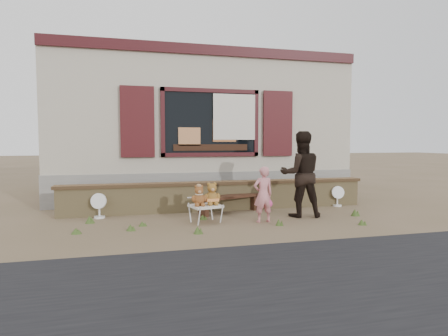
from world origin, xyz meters
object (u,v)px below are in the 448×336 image
object	(u,v)px
folding_chair	(205,207)
adult	(301,174)
bench	(229,200)
child	(263,194)
teddy_bear_left	(199,195)
teddy_bear_right	(212,193)

from	to	relation	value
folding_chair	adult	bearing A→B (deg)	-11.90
bench	adult	size ratio (longest dim) A/B	0.85
bench	child	size ratio (longest dim) A/B	1.40
folding_chair	child	bearing A→B (deg)	-26.88
teddy_bear_left	teddy_bear_right	distance (m)	0.28
teddy_bear_right	child	bearing A→B (deg)	-30.50
teddy_bear_left	folding_chair	bearing A→B (deg)	0.00
teddy_bear_left	child	size ratio (longest dim) A/B	0.37
teddy_bear_right	adult	world-z (taller)	adult
child	adult	world-z (taller)	adult
folding_chair	teddy_bear_right	world-z (taller)	teddy_bear_right
bench	teddy_bear_right	bearing A→B (deg)	-145.11
bench	child	bearing A→B (deg)	-90.49
bench	teddy_bear_right	distance (m)	1.03
bench	adult	distance (m)	1.67
teddy_bear_left	child	world-z (taller)	child
child	adult	bearing A→B (deg)	-163.88
folding_chair	teddy_bear_left	size ratio (longest dim) A/B	1.65
bench	teddy_bear_right	size ratio (longest dim) A/B	3.46
adult	bench	bearing A→B (deg)	-18.00
teddy_bear_left	adult	size ratio (longest dim) A/B	0.23
teddy_bear_left	adult	xyz separation A→B (m)	(2.19, 0.13, 0.35)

